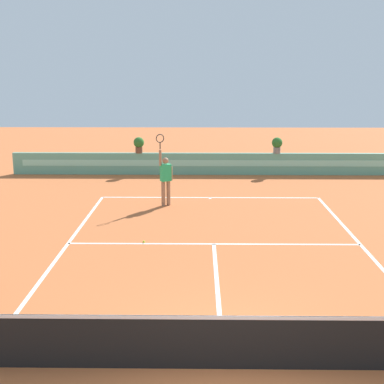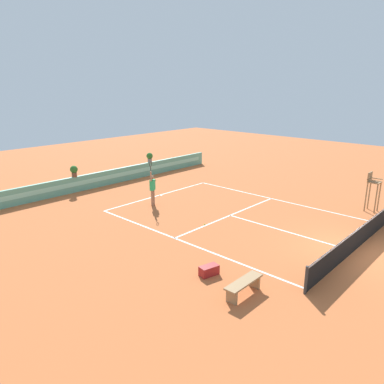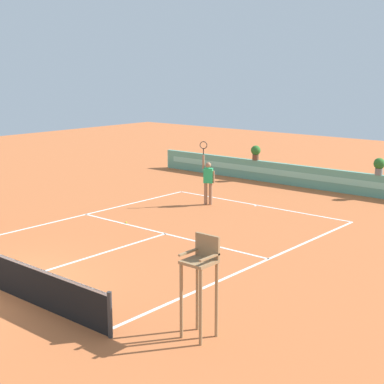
% 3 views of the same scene
% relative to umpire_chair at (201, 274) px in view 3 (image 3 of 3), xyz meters
% --- Properties ---
extents(ground_plane, '(60.00, 60.00, 0.00)m').
position_rel_umpire_chair_xyz_m(ground_plane, '(-5.78, 4.74, -1.34)').
color(ground_plane, '#BC6033').
extents(court_lines, '(8.32, 11.94, 0.01)m').
position_rel_umpire_chair_xyz_m(court_lines, '(-5.78, 5.45, -1.34)').
color(court_lines, white).
rests_on(court_lines, ground).
extents(back_wall_barrier, '(18.00, 0.21, 1.00)m').
position_rel_umpire_chair_xyz_m(back_wall_barrier, '(-5.78, 15.12, -0.84)').
color(back_wall_barrier, '#60A88E').
rests_on(back_wall_barrier, ground).
extents(umpire_chair, '(0.60, 0.60, 2.14)m').
position_rel_umpire_chair_xyz_m(umpire_chair, '(0.00, 0.00, 0.00)').
color(umpire_chair, '#99754C').
rests_on(umpire_chair, ground).
extents(tennis_player, '(0.56, 0.36, 2.58)m').
position_rel_umpire_chair_xyz_m(tennis_player, '(-7.39, 9.43, -0.29)').
color(tennis_player, '#9E7051').
rests_on(tennis_player, ground).
extents(tennis_ball_near_baseline, '(0.07, 0.07, 0.07)m').
position_rel_umpire_chair_xyz_m(tennis_ball_near_baseline, '(-7.76, 5.22, -1.31)').
color(tennis_ball_near_baseline, '#CCE033').
rests_on(tennis_ball_near_baseline, ground).
extents(potted_plant_right, '(0.48, 0.48, 0.72)m').
position_rel_umpire_chair_xyz_m(potted_plant_right, '(-2.66, 15.13, 0.07)').
color(potted_plant_right, gray).
rests_on(potted_plant_right, back_wall_barrier).
extents(potted_plant_left, '(0.48, 0.48, 0.72)m').
position_rel_umpire_chair_xyz_m(potted_plant_left, '(-8.96, 15.13, 0.07)').
color(potted_plant_left, brown).
rests_on(potted_plant_left, back_wall_barrier).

